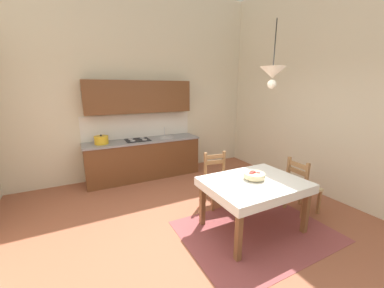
{
  "coord_description": "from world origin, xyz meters",
  "views": [
    {
      "loc": [
        -1.37,
        -2.56,
        2.02
      ],
      "look_at": [
        0.5,
        1.08,
        1.03
      ],
      "focal_mm": 21.31,
      "sensor_mm": 36.0,
      "label": 1
    }
  ],
  "objects": [
    {
      "name": "dining_chair_kitchen_side",
      "position": [
        0.75,
        0.58,
        0.44
      ],
      "size": [
        0.48,
        0.48,
        0.93
      ],
      "color": "#D1BC89",
      "rests_on": "ground_plane"
    },
    {
      "name": "pendant_lamp",
      "position": [
        0.86,
        -0.4,
        2.21
      ],
      "size": [
        0.32,
        0.32,
        0.81
      ],
      "color": "black"
    },
    {
      "name": "area_rug",
      "position": [
        0.8,
        -0.38,
        0.0
      ],
      "size": [
        2.1,
        1.6,
        0.01
      ],
      "primitive_type": "cube",
      "color": "#924547",
      "rests_on": "ground_plane"
    },
    {
      "name": "dining_table",
      "position": [
        0.8,
        -0.28,
        0.63
      ],
      "size": [
        1.39,
        1.05,
        0.75
      ],
      "color": "brown",
      "rests_on": "ground_plane"
    },
    {
      "name": "kitchen_cabinetry",
      "position": [
        -0.06,
        2.47,
        0.86
      ],
      "size": [
        2.56,
        0.63,
        2.2
      ],
      "color": "brown",
      "rests_on": "ground_plane"
    },
    {
      "name": "wall_back",
      "position": [
        0.0,
        2.8,
        2.11
      ],
      "size": [
        6.19,
        0.12,
        4.23
      ],
      "primitive_type": "cube",
      "color": "beige",
      "rests_on": "ground_plane"
    },
    {
      "name": "fruit_bowl",
      "position": [
        0.83,
        -0.24,
        0.81
      ],
      "size": [
        0.3,
        0.3,
        0.12
      ],
      "color": "beige",
      "rests_on": "dining_table"
    },
    {
      "name": "dining_chair_window_side",
      "position": [
        1.84,
        -0.29,
        0.44
      ],
      "size": [
        0.44,
        0.44,
        0.93
      ],
      "color": "#D1BC89",
      "rests_on": "ground_plane"
    },
    {
      "name": "ground_plane",
      "position": [
        0.0,
        0.0,
        -0.05
      ],
      "size": [
        6.19,
        6.09,
        0.1
      ],
      "primitive_type": "cube",
      "color": "#99563D"
    },
    {
      "name": "wall_right",
      "position": [
        2.85,
        0.0,
        2.11
      ],
      "size": [
        0.12,
        6.09,
        4.23
      ],
      "primitive_type": "cube",
      "color": "beige",
      "rests_on": "ground_plane"
    }
  ]
}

